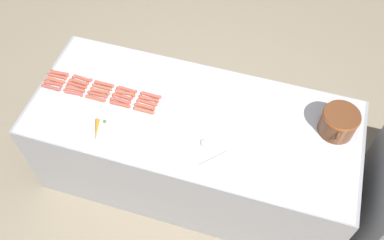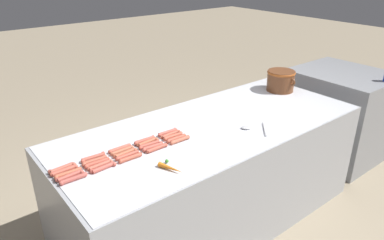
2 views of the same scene
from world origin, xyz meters
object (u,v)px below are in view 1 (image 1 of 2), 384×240
object	(u,v)px
hot_dog_15	(53,83)
hot_dog_9	(149,99)
hot_dog_7	(102,87)
hot_dog_0	(59,73)
hot_dog_22	(96,98)
hot_dog_14	(147,102)
hot_dog_5	(57,76)
hot_dog_11	(77,85)
hot_dog_2	(104,84)
hot_dog_21	(73,93)
hot_dog_20	(51,88)
hot_dog_17	(98,94)
serving_spoon	(207,148)
hot_dog_3	(127,90)
bean_pot	(339,121)
hot_dog_13	(122,96)
hot_dog_23	(120,104)
hot_dog_18	(121,101)
hot_dog_10	(55,80)
carrot	(97,129)
hot_dog_4	(151,95)
hot_dog_8	(125,93)
hot_dog_19	(145,107)
hot_dog_12	(100,91)
hot_dog_16	(75,89)
hot_dog_24	(144,110)
hot_dog_1	(82,78)
hot_dog_6	(79,82)

from	to	relation	value
hot_dog_15	hot_dog_9	bearing A→B (deg)	95.43
hot_dog_7	hot_dog_0	bearing A→B (deg)	-95.18
hot_dog_9	hot_dog_22	xyz separation A→B (m)	(0.11, -0.38, 0.00)
hot_dog_14	hot_dog_5	bearing A→B (deg)	-93.00
hot_dog_11	hot_dog_22	bearing A→B (deg)	68.29
hot_dog_0	hot_dog_11	xyz separation A→B (m)	(0.07, 0.18, 0.00)
hot_dog_2	hot_dog_21	world-z (taller)	same
hot_dog_14	hot_dog_22	bearing A→B (deg)	-78.82
hot_dog_7	hot_dog_20	size ratio (longest dim) A/B	1.00
hot_dog_11	hot_dog_17	xyz separation A→B (m)	(0.04, 0.19, 0.00)
hot_dog_17	serving_spoon	distance (m)	0.93
hot_dog_3	bean_pot	distance (m)	1.54
hot_dog_13	hot_dog_22	xyz separation A→B (m)	(0.07, -0.18, 0.00)
hot_dog_5	hot_dog_14	distance (m)	0.75
hot_dog_20	hot_dog_22	size ratio (longest dim) A/B	1.00
hot_dog_20	hot_dog_23	xyz separation A→B (m)	(-0.00, 0.56, 0.00)
hot_dog_7	hot_dog_18	size ratio (longest dim) A/B	1.00
hot_dog_0	hot_dog_14	size ratio (longest dim) A/B	1.00
hot_dog_15	hot_dog_17	distance (m)	0.37
hot_dog_9	hot_dog_10	size ratio (longest dim) A/B	1.00
hot_dog_11	carrot	bearing A→B (deg)	43.81
hot_dog_3	hot_dog_18	size ratio (longest dim) A/B	1.00
hot_dog_5	carrot	bearing A→B (deg)	53.83
hot_dog_7	hot_dog_23	world-z (taller)	same
hot_dog_0	hot_dog_5	distance (m)	0.03
hot_dog_3	hot_dog_22	xyz separation A→B (m)	(0.15, -0.19, 0.00)
hot_dog_4	hot_dog_21	xyz separation A→B (m)	(0.15, -0.56, 0.00)
hot_dog_8	hot_dog_21	distance (m)	0.39
hot_dog_14	hot_dog_19	xyz separation A→B (m)	(0.04, -0.00, 0.00)
hot_dog_21	carrot	xyz separation A→B (m)	(0.25, 0.31, 0.00)
hot_dog_18	hot_dog_4	bearing A→B (deg)	119.91
hot_dog_11	hot_dog_21	size ratio (longest dim) A/B	1.00
hot_dog_7	hot_dog_10	distance (m)	0.37
hot_dog_12	hot_dog_19	xyz separation A→B (m)	(0.04, 0.37, 0.00)
hot_dog_5	hot_dog_20	xyz separation A→B (m)	(0.12, 0.01, 0.00)
hot_dog_0	hot_dog_7	world-z (taller)	same
serving_spoon	hot_dog_23	bearing A→B (deg)	-103.77
hot_dog_17	hot_dog_23	size ratio (longest dim) A/B	1.00
hot_dog_11	hot_dog_21	world-z (taller)	same
hot_dog_16	hot_dog_3	bearing A→B (deg)	105.94
hot_dog_10	hot_dog_17	bearing A→B (deg)	84.80
hot_dog_24	hot_dog_1	bearing A→B (deg)	-104.97
hot_dog_2	hot_dog_6	distance (m)	0.20
hot_dog_21	serving_spoon	world-z (taller)	hot_dog_21
hot_dog_1	hot_dog_22	distance (m)	0.23
hot_dog_4	hot_dog_22	world-z (taller)	same
hot_dog_18	serving_spoon	bearing A→B (deg)	73.93
hot_dog_17	serving_spoon	size ratio (longest dim) A/B	0.75
hot_dog_0	hot_dog_12	world-z (taller)	same
hot_dog_7	bean_pot	xyz separation A→B (m)	(-0.12, 1.72, 0.09)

